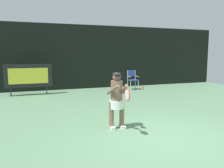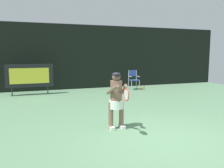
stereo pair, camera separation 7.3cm
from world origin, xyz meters
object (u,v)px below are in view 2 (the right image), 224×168
(scoreboard, at_px, (30,76))
(umpire_chair, at_px, (134,79))
(water_bottle, at_px, (144,88))
(tennis_racket, at_px, (126,94))
(tennis_player, at_px, (116,98))

(scoreboard, relative_size, umpire_chair, 2.04)
(umpire_chair, relative_size, water_bottle, 4.08)
(scoreboard, distance_m, tennis_racket, 7.18)
(tennis_player, relative_size, tennis_racket, 2.53)
(umpire_chair, bearing_deg, tennis_racket, -116.29)
(scoreboard, height_order, umpire_chair, scoreboard)
(umpire_chair, xyz_separation_m, tennis_player, (-3.35, -6.13, 0.22))
(water_bottle, distance_m, tennis_racket, 7.41)
(scoreboard, relative_size, water_bottle, 8.30)
(tennis_player, bearing_deg, scoreboard, 109.30)
(scoreboard, distance_m, tennis_player, 6.56)
(tennis_player, distance_m, tennis_racket, 0.69)
(scoreboard, height_order, tennis_racket, scoreboard)
(scoreboard, xyz_separation_m, tennis_player, (2.17, -6.19, -0.11))
(scoreboard, xyz_separation_m, tennis_racket, (2.16, -6.84, 0.10))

